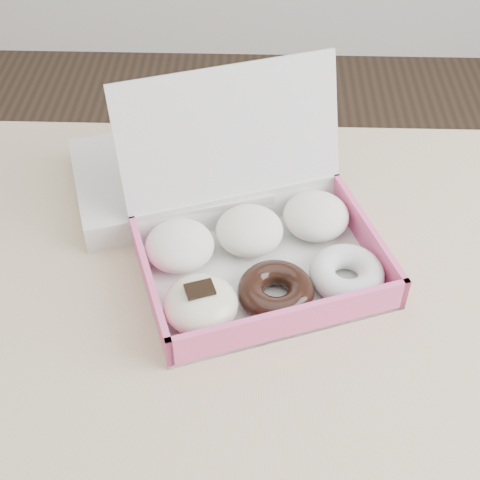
{
  "coord_description": "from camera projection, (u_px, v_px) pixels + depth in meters",
  "views": [
    {
      "loc": [
        0.05,
        -0.51,
        1.38
      ],
      "look_at": [
        0.03,
        0.07,
        0.81
      ],
      "focal_mm": 50.0,
      "sensor_mm": 36.0,
      "label": 1
    }
  ],
  "objects": [
    {
      "name": "donut_box",
      "position": [
        255.0,
        246.0,
        0.84
      ],
      "size": [
        0.37,
        0.35,
        0.21
      ],
      "rotation": [
        0.0,
        0.0,
        0.34
      ],
      "color": "silver",
      "rests_on": "table"
    },
    {
      "name": "newspapers",
      "position": [
        167.0,
        178.0,
        0.96
      ],
      "size": [
        0.31,
        0.27,
        0.04
      ],
      "primitive_type": "cube",
      "rotation": [
        0.0,
        0.0,
        0.31
      ],
      "color": "silver",
      "rests_on": "table"
    },
    {
      "name": "table",
      "position": [
        212.0,
        355.0,
        0.86
      ],
      "size": [
        1.2,
        0.8,
        0.75
      ],
      "color": "tan",
      "rests_on": "ground"
    }
  ]
}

